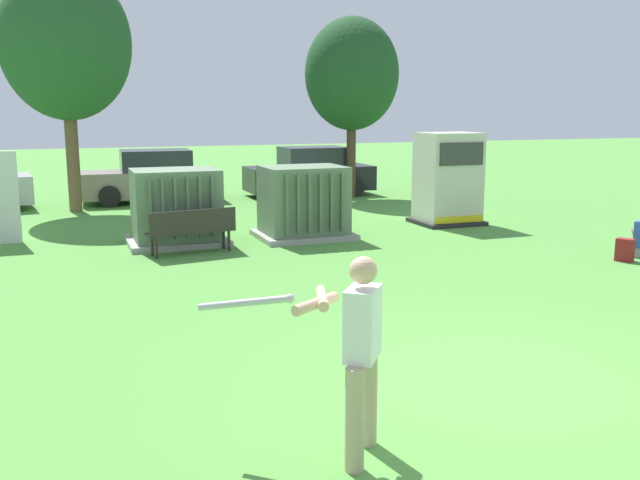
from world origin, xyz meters
name	(u,v)px	position (x,y,z in m)	size (l,w,h in m)	color
ground_plane	(506,382)	(0.00, 0.00, 0.00)	(96.00, 96.00, 0.00)	#51933D
transformer_west	(176,208)	(-2.08, 9.15, 0.79)	(2.10, 1.70, 1.62)	#9E9B93
transformer_mid_west	(303,203)	(0.74, 8.92, 0.79)	(2.10, 1.70, 1.62)	#9E9B93
generator_enclosure	(448,179)	(4.80, 9.49, 1.14)	(1.60, 1.40, 2.30)	#262626
park_bench	(192,228)	(-1.97, 7.92, 0.54)	(1.84, 0.70, 0.92)	#2D2823
batter	(356,346)	(-2.19, -0.95, 0.98)	(1.42, 1.19, 1.74)	tan
backpack	(625,250)	(5.74, 4.39, 0.21)	(0.36, 0.38, 0.44)	maroon
tree_left	(65,44)	(-4.01, 15.05, 4.63)	(3.53, 3.53, 6.74)	brown
tree_center_left	(352,74)	(4.61, 15.35, 3.95)	(3.01, 3.01, 5.76)	#4C3828
parked_car_left_of_center	(153,178)	(-1.67, 16.38, 0.75)	(4.25, 2.03, 1.62)	gray
parked_car_right_of_center	(310,173)	(3.51, 16.26, 0.75)	(4.21, 1.93, 1.62)	black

